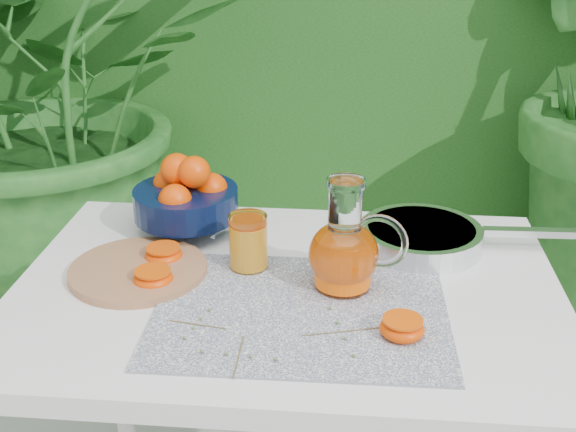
# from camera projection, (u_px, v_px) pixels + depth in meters

# --- Properties ---
(potted_plant_left) EXTENTS (2.19, 2.19, 1.59)m
(potted_plant_left) POSITION_uv_depth(u_px,v_px,m) (47.00, 90.00, 2.46)
(potted_plant_left) COLOR #1F5A20
(potted_plant_left) RESTS_ON ground
(white_table) EXTENTS (1.00, 0.70, 0.75)m
(white_table) POSITION_uv_depth(u_px,v_px,m) (287.00, 323.00, 1.35)
(white_table) COLOR white
(white_table) RESTS_ON ground
(placemat) EXTENTS (0.50, 0.40, 0.00)m
(placemat) POSITION_uv_depth(u_px,v_px,m) (301.00, 311.00, 1.23)
(placemat) COLOR #0B1441
(placemat) RESTS_ON white_table
(cutting_board) EXTENTS (0.26, 0.26, 0.02)m
(cutting_board) POSITION_uv_depth(u_px,v_px,m) (138.00, 270.00, 1.35)
(cutting_board) COLOR #AE724E
(cutting_board) RESTS_ON white_table
(fruit_bowl) EXTENTS (0.25, 0.25, 0.17)m
(fruit_bowl) POSITION_uv_depth(u_px,v_px,m) (186.00, 196.00, 1.50)
(fruit_bowl) COLOR black
(fruit_bowl) RESTS_ON white_table
(juice_pitcher) EXTENTS (0.19, 0.16, 0.21)m
(juice_pitcher) POSITION_uv_depth(u_px,v_px,m) (345.00, 251.00, 1.28)
(juice_pitcher) COLOR white
(juice_pitcher) RESTS_ON white_table
(juice_tumbler) EXTENTS (0.09, 0.09, 0.11)m
(juice_tumbler) POSITION_uv_depth(u_px,v_px,m) (248.00, 243.00, 1.35)
(juice_tumbler) COLOR white
(juice_tumbler) RESTS_ON white_table
(saute_pan) EXTENTS (0.43, 0.25, 0.05)m
(saute_pan) POSITION_uv_depth(u_px,v_px,m) (423.00, 236.00, 1.45)
(saute_pan) COLOR silver
(saute_pan) RESTS_ON white_table
(orange_halves) EXTENTS (0.53, 0.30, 0.04)m
(orange_halves) POSITION_uv_depth(u_px,v_px,m) (232.00, 285.00, 1.28)
(orange_halves) COLOR #FF4C02
(orange_halves) RESTS_ON white_table
(thyme_sprigs) EXTENTS (0.35, 0.21, 0.01)m
(thyme_sprigs) POSITION_uv_depth(u_px,v_px,m) (262.00, 336.00, 1.15)
(thyme_sprigs) COLOR brown
(thyme_sprigs) RESTS_ON white_table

